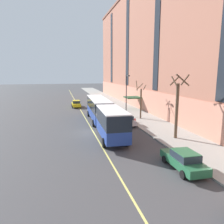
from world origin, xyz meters
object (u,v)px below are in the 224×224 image
(parked_car_green_1, at_px, (184,160))
(parked_car_black_5, at_px, (103,104))
(parked_car_silver_2, at_px, (126,120))
(taxi_cab, at_px, (76,104))
(street_tree_mid_block, at_px, (177,106))
(street_lamp, at_px, (127,91))
(parked_car_champagne_3, at_px, (99,100))
(fire_hydrant, at_px, (135,120))
(city_bus, at_px, (103,113))
(street_tree_far_uptown, at_px, (141,101))

(parked_car_green_1, distance_m, parked_car_black_5, 32.87)
(parked_car_silver_2, height_order, taxi_cab, same)
(parked_car_green_1, bearing_deg, street_tree_mid_block, 64.62)
(parked_car_silver_2, distance_m, street_lamp, 7.02)
(taxi_cab, distance_m, street_tree_mid_block, 28.76)
(parked_car_silver_2, relative_size, parked_car_champagne_3, 0.98)
(parked_car_green_1, bearing_deg, fire_hydrant, 84.18)
(taxi_cab, bearing_deg, parked_car_black_5, -15.28)
(parked_car_silver_2, bearing_deg, street_tree_mid_block, -65.79)
(city_bus, xyz_separation_m, parked_car_champagne_3, (3.72, 24.23, -1.35))
(parked_car_green_1, xyz_separation_m, parked_car_silver_2, (-0.00, 15.47, -0.00))
(city_bus, relative_size, parked_car_green_1, 4.28)
(parked_car_champagne_3, xyz_separation_m, street_tree_far_uptown, (3.43, -20.30, 2.32))
(parked_car_silver_2, xyz_separation_m, taxi_cab, (-5.91, 19.02, 0.00))
(city_bus, xyz_separation_m, parked_car_black_5, (3.62, 17.82, -1.35))
(parked_car_silver_2, height_order, parked_car_champagne_3, same)
(taxi_cab, bearing_deg, city_bus, -83.30)
(street_tree_far_uptown, bearing_deg, parked_car_green_1, -100.53)
(parked_car_green_1, height_order, parked_car_champagne_3, same)
(street_tree_far_uptown, xyz_separation_m, street_lamp, (-1.75, 2.17, 1.41))
(parked_car_green_1, xyz_separation_m, parked_car_black_5, (-0.01, 32.87, -0.00))
(street_lamp, bearing_deg, parked_car_green_1, -94.79)
(parked_car_silver_2, distance_m, street_tree_mid_block, 9.27)
(street_lamp, bearing_deg, street_tree_mid_block, -82.49)
(taxi_cab, height_order, street_tree_mid_block, street_tree_mid_block)
(city_bus, height_order, street_tree_far_uptown, street_tree_far_uptown)
(parked_car_silver_2, bearing_deg, city_bus, -173.43)
(fire_hydrant, bearing_deg, parked_car_champagne_3, 93.94)
(city_bus, relative_size, parked_car_champagne_3, 4.38)
(parked_car_champagne_3, relative_size, street_lamp, 0.65)
(parked_car_champagne_3, bearing_deg, street_tree_mid_block, -83.76)
(parked_car_silver_2, relative_size, taxi_cab, 0.98)
(parked_car_black_5, xyz_separation_m, street_tree_mid_block, (3.58, -25.35, 3.17))
(street_lamp, xyz_separation_m, fire_hydrant, (-0.10, -4.72, -4.02))
(parked_car_green_1, relative_size, taxi_cab, 1.03)
(city_bus, bearing_deg, parked_car_green_1, -76.46)
(parked_car_black_5, bearing_deg, parked_car_champagne_3, 89.06)
(parked_car_silver_2, height_order, parked_car_black_5, same)
(taxi_cab, relative_size, street_tree_far_uptown, 0.74)
(parked_car_black_5, bearing_deg, city_bus, -101.48)
(parked_car_silver_2, relative_size, parked_car_black_5, 1.03)
(parked_car_green_1, relative_size, street_tree_far_uptown, 0.76)
(street_tree_mid_block, bearing_deg, street_tree_far_uptown, 90.21)
(parked_car_green_1, distance_m, parked_car_silver_2, 15.47)
(parked_car_green_1, bearing_deg, parked_car_black_5, 90.01)
(parked_car_silver_2, distance_m, parked_car_champagne_3, 23.81)
(street_lamp, bearing_deg, street_tree_far_uptown, -51.05)
(parked_car_champagne_3, height_order, parked_car_black_5, same)
(parked_car_champagne_3, distance_m, taxi_cab, 7.69)
(city_bus, height_order, street_tree_mid_block, street_tree_mid_block)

